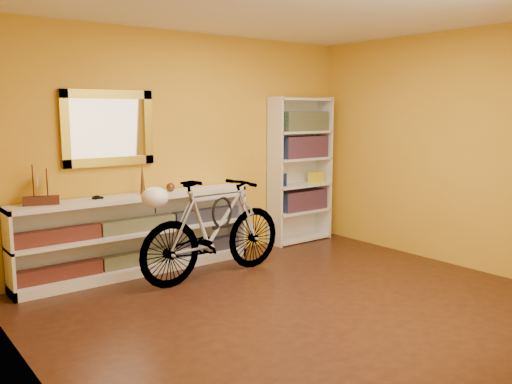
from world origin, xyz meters
TOP-DOWN VIEW (x-y plane):
  - floor at (0.00, 0.00)m, footprint 4.50×4.00m
  - ceiling at (0.00, 0.00)m, footprint 4.50×4.00m
  - back_wall at (0.00, 2.00)m, footprint 4.50×0.01m
  - left_wall at (-2.25, 0.00)m, footprint 0.01×4.00m
  - right_wall at (2.25, 0.00)m, footprint 0.01×4.00m
  - gilt_mirror at (-0.95, 1.97)m, footprint 0.98×0.06m
  - wall_socket at (0.90, 1.99)m, footprint 0.09×0.02m
  - console_unit at (-0.73, 1.81)m, footprint 2.60×0.35m
  - cd_row_lower at (-0.73, 1.79)m, footprint 2.50×0.13m
  - cd_row_upper at (-0.73, 1.79)m, footprint 2.50×0.13m
  - model_ship at (-1.70, 1.81)m, footprint 0.34×0.21m
  - toy_car at (-1.15, 1.81)m, footprint 0.00×0.00m
  - bronze_ornament at (-0.66, 1.81)m, footprint 0.06×0.06m
  - decorative_orb at (-0.33, 1.81)m, footprint 0.10×0.10m
  - bookcase at (1.61, 1.84)m, footprint 0.90×0.30m
  - book_row_a at (1.66, 1.84)m, footprint 0.70×0.22m
  - book_row_b at (1.66, 1.84)m, footprint 0.70×0.22m
  - book_row_c at (1.66, 1.84)m, footprint 0.70×0.22m
  - travel_mug at (1.31, 1.82)m, footprint 0.07×0.07m
  - red_tin at (1.41, 1.87)m, footprint 0.19×0.19m
  - yellow_bag at (1.86, 1.80)m, footprint 0.20×0.15m
  - bicycle at (-0.16, 1.21)m, footprint 0.55×1.80m
  - helmet at (-0.84, 1.17)m, footprint 0.27×0.25m
  - u_lock at (-0.06, 1.21)m, footprint 0.25×0.03m

SIDE VIEW (x-z plane):
  - floor at x=0.00m, z-range -0.01..0.00m
  - cd_row_lower at x=-0.73m, z-range 0.10..0.24m
  - wall_socket at x=0.90m, z-range 0.21..0.29m
  - console_unit at x=-0.73m, z-range 0.00..0.85m
  - bicycle at x=-0.16m, z-range 0.00..1.05m
  - cd_row_upper at x=-0.73m, z-range 0.47..0.60m
  - book_row_a at x=1.66m, z-range 0.42..0.68m
  - u_lock at x=-0.06m, z-range 0.56..0.80m
  - yellow_bag at x=1.86m, z-range 0.77..0.91m
  - travel_mug at x=1.31m, z-range 0.76..0.93m
  - toy_car at x=-1.15m, z-range 0.85..0.85m
  - decorative_orb at x=-0.33m, z-range 0.85..0.95m
  - helmet at x=-0.84m, z-range 0.82..1.02m
  - bookcase at x=1.61m, z-range 0.00..1.90m
  - bronze_ornament at x=-0.66m, z-range 0.85..1.19m
  - model_ship at x=-1.70m, z-range 0.85..1.23m
  - book_row_b at x=1.66m, z-range 1.11..1.40m
  - back_wall at x=0.00m, z-range 0.00..2.60m
  - left_wall at x=-2.25m, z-range 0.00..2.60m
  - right_wall at x=2.25m, z-range 0.00..2.60m
  - gilt_mirror at x=-0.95m, z-range 1.16..1.94m
  - red_tin at x=1.41m, z-range 1.46..1.66m
  - book_row_c at x=1.66m, z-range 1.46..1.71m
  - ceiling at x=0.00m, z-range 2.60..2.61m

